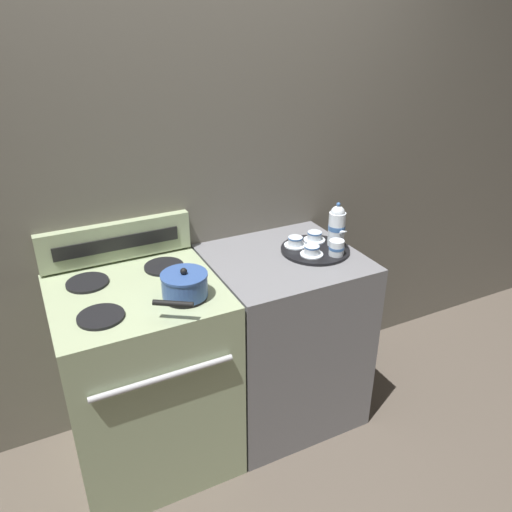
{
  "coord_description": "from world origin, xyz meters",
  "views": [
    {
      "loc": [
        -0.7,
        -1.82,
        1.95
      ],
      "look_at": [
        0.16,
        -0.08,
        0.99
      ],
      "focal_mm": 35.0,
      "sensor_mm": 36.0,
      "label": 1
    }
  ],
  "objects_px": {
    "stove": "(146,377)",
    "saucepan": "(184,285)",
    "teapot": "(337,226)",
    "teacup_front": "(295,241)",
    "creamer_jug": "(336,248)",
    "teacup_left": "(312,250)",
    "teacup_right": "(315,236)",
    "serving_tray": "(315,250)"
  },
  "relations": [
    {
      "from": "stove",
      "to": "saucepan",
      "type": "relative_size",
      "value": 3.24
    },
    {
      "from": "teapot",
      "to": "teacup_front",
      "type": "bearing_deg",
      "value": 156.58
    },
    {
      "from": "creamer_jug",
      "to": "teacup_front",
      "type": "bearing_deg",
      "value": 124.79
    },
    {
      "from": "saucepan",
      "to": "teapot",
      "type": "relative_size",
      "value": 1.3
    },
    {
      "from": "teacup_left",
      "to": "teapot",
      "type": "bearing_deg",
      "value": 14.31
    },
    {
      "from": "stove",
      "to": "saucepan",
      "type": "height_order",
      "value": "saucepan"
    },
    {
      "from": "saucepan",
      "to": "teacup_right",
      "type": "xyz_separation_m",
      "value": [
        0.75,
        0.22,
        -0.02
      ]
    },
    {
      "from": "teacup_right",
      "to": "teacup_front",
      "type": "bearing_deg",
      "value": -174.38
    },
    {
      "from": "serving_tray",
      "to": "teacup_right",
      "type": "xyz_separation_m",
      "value": [
        0.05,
        0.08,
        0.03
      ]
    },
    {
      "from": "teacup_left",
      "to": "creamer_jug",
      "type": "distance_m",
      "value": 0.11
    },
    {
      "from": "saucepan",
      "to": "teacup_left",
      "type": "xyz_separation_m",
      "value": [
        0.65,
        0.09,
        -0.02
      ]
    },
    {
      "from": "teacup_front",
      "to": "creamer_jug",
      "type": "height_order",
      "value": "creamer_jug"
    },
    {
      "from": "teacup_front",
      "to": "creamer_jug",
      "type": "distance_m",
      "value": 0.21
    },
    {
      "from": "saucepan",
      "to": "serving_tray",
      "type": "bearing_deg",
      "value": 11.11
    },
    {
      "from": "saucepan",
      "to": "creamer_jug",
      "type": "distance_m",
      "value": 0.75
    },
    {
      "from": "teacup_left",
      "to": "stove",
      "type": "bearing_deg",
      "value": 175.72
    },
    {
      "from": "teacup_right",
      "to": "serving_tray",
      "type": "bearing_deg",
      "value": -119.84
    },
    {
      "from": "creamer_jug",
      "to": "teacup_left",
      "type": "bearing_deg",
      "value": 153.0
    },
    {
      "from": "serving_tray",
      "to": "teapot",
      "type": "relative_size",
      "value": 1.51
    },
    {
      "from": "saucepan",
      "to": "serving_tray",
      "type": "xyz_separation_m",
      "value": [
        0.7,
        0.14,
        -0.05
      ]
    },
    {
      "from": "saucepan",
      "to": "serving_tray",
      "type": "relative_size",
      "value": 0.86
    },
    {
      "from": "stove",
      "to": "teacup_front",
      "type": "distance_m",
      "value": 0.94
    },
    {
      "from": "teacup_left",
      "to": "teacup_front",
      "type": "distance_m",
      "value": 0.12
    },
    {
      "from": "teapot",
      "to": "stove",
      "type": "bearing_deg",
      "value": 178.86
    },
    {
      "from": "teapot",
      "to": "teacup_front",
      "type": "relative_size",
      "value": 2.03
    },
    {
      "from": "saucepan",
      "to": "teacup_front",
      "type": "bearing_deg",
      "value": 18.13
    },
    {
      "from": "serving_tray",
      "to": "teapot",
      "type": "height_order",
      "value": "teapot"
    },
    {
      "from": "teapot",
      "to": "teacup_front",
      "type": "xyz_separation_m",
      "value": [
        -0.18,
        0.08,
        -0.08
      ]
    },
    {
      "from": "serving_tray",
      "to": "teacup_right",
      "type": "distance_m",
      "value": 0.1
    },
    {
      "from": "saucepan",
      "to": "teapot",
      "type": "xyz_separation_m",
      "value": [
        0.81,
        0.13,
        0.05
      ]
    },
    {
      "from": "stove",
      "to": "serving_tray",
      "type": "relative_size",
      "value": 2.79
    },
    {
      "from": "saucepan",
      "to": "creamer_jug",
      "type": "height_order",
      "value": "saucepan"
    },
    {
      "from": "teacup_left",
      "to": "saucepan",
      "type": "bearing_deg",
      "value": -172.38
    },
    {
      "from": "stove",
      "to": "creamer_jug",
      "type": "relative_size",
      "value": 12.54
    },
    {
      "from": "stove",
      "to": "teacup_right",
      "type": "relative_size",
      "value": 8.57
    },
    {
      "from": "saucepan",
      "to": "stove",
      "type": "bearing_deg",
      "value": 138.08
    },
    {
      "from": "serving_tray",
      "to": "creamer_jug",
      "type": "bearing_deg",
      "value": -64.59
    },
    {
      "from": "saucepan",
      "to": "teacup_front",
      "type": "distance_m",
      "value": 0.67
    },
    {
      "from": "teapot",
      "to": "teacup_right",
      "type": "bearing_deg",
      "value": 125.6
    },
    {
      "from": "stove",
      "to": "serving_tray",
      "type": "xyz_separation_m",
      "value": [
        0.87,
        -0.01,
        0.46
      ]
    },
    {
      "from": "stove",
      "to": "teacup_left",
      "type": "relative_size",
      "value": 8.57
    },
    {
      "from": "creamer_jug",
      "to": "serving_tray",
      "type": "bearing_deg",
      "value": 115.41
    }
  ]
}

